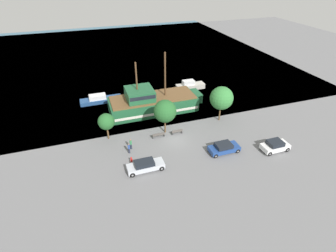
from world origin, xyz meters
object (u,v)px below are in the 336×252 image
object	(u,v)px
pirate_ship	(152,102)
bench_promenade_east	(177,132)
parked_car_curb_mid	(275,146)
pedestrian_walking_near	(131,144)
bench_promenade_west	(158,135)
parked_car_curb_front	(224,148)
moored_boat_outer	(100,99)
pedestrian_walking_far	(129,148)
parked_car_curb_rear	(145,166)
fire_hydrant	(131,159)
moored_boat_dockside	(190,86)

from	to	relation	value
pirate_ship	bench_promenade_east	size ratio (longest dim) A/B	9.80
parked_car_curb_mid	pedestrian_walking_near	size ratio (longest dim) A/B	2.38
bench_promenade_east	bench_promenade_west	bearing A→B (deg)	179.87
parked_car_curb_front	pedestrian_walking_near	distance (m)	13.13
parked_car_curb_mid	bench_promenade_west	bearing A→B (deg)	150.62
moored_boat_outer	parked_car_curb_front	bearing A→B (deg)	-55.19
bench_promenade_west	pedestrian_walking_far	size ratio (longest dim) A/B	1.25
pedestrian_walking_near	parked_car_curb_rear	bearing A→B (deg)	-80.58
bench_promenade_west	bench_promenade_east	bearing A→B (deg)	-0.13
pirate_ship	fire_hydrant	xyz separation A→B (m)	(-6.49, -12.84, -1.24)
parked_car_curb_mid	bench_promenade_west	world-z (taller)	parked_car_curb_mid
parked_car_curb_front	fire_hydrant	size ratio (longest dim) A/B	5.65
bench_promenade_west	pirate_ship	bearing A→B (deg)	80.62
parked_car_curb_front	pedestrian_walking_far	bearing A→B (deg)	162.52
moored_boat_dockside	fire_hydrant	size ratio (longest dim) A/B	7.83
fire_hydrant	bench_promenade_east	xyz separation A→B (m)	(8.09, 4.31, 0.03)
moored_boat_outer	pirate_ship	bearing A→B (deg)	-36.90
parked_car_curb_mid	pedestrian_walking_far	xyz separation A→B (m)	(-19.68, 5.95, 0.01)
moored_boat_dockside	fire_hydrant	distance (m)	25.44
parked_car_curb_mid	bench_promenade_east	size ratio (longest dim) A/B	2.31
bench_promenade_east	pedestrian_walking_near	xyz separation A→B (m)	(-7.55, -1.45, 0.39)
parked_car_curb_mid	fire_hydrant	bearing A→B (deg)	168.69
moored_boat_outer	pedestrian_walking_near	bearing A→B (deg)	-81.19
parked_car_curb_front	bench_promenade_west	bearing A→B (deg)	140.53
moored_boat_dockside	bench_promenade_east	bearing A→B (deg)	-119.22
bench_promenade_west	pedestrian_walking_far	bearing A→B (deg)	-154.97
bench_promenade_east	pedestrian_walking_near	distance (m)	7.70
moored_boat_outer	pedestrian_walking_near	size ratio (longest dim) A/B	4.67
moored_boat_dockside	bench_promenade_west	world-z (taller)	moored_boat_dockside
bench_promenade_east	pedestrian_walking_far	xyz separation A→B (m)	(-7.99, -2.32, 0.34)
parked_car_curb_mid	moored_boat_outer	bearing A→B (deg)	133.22
bench_promenade_east	bench_promenade_west	size ratio (longest dim) A/B	0.87
fire_hydrant	pedestrian_walking_near	distance (m)	2.94
moored_boat_outer	parked_car_curb_rear	size ratio (longest dim) A/B	1.61
parked_car_curb_front	moored_boat_dockside	bearing A→B (deg)	80.02
parked_car_curb_rear	pirate_ship	bearing A→B (deg)	71.17
moored_boat_outer	parked_car_curb_front	distance (m)	25.82
bench_promenade_east	bench_promenade_west	world-z (taller)	same
moored_boat_outer	parked_car_curb_rear	xyz separation A→B (m)	(3.37, -21.36, 0.15)
pedestrian_walking_near	pedestrian_walking_far	world-z (taller)	pedestrian_walking_near
bench_promenade_east	pedestrian_walking_near	bearing A→B (deg)	-169.09
parked_car_curb_mid	bench_promenade_east	bearing A→B (deg)	144.72
pedestrian_walking_far	parked_car_curb_front	bearing A→B (deg)	-17.48
pedestrian_walking_near	fire_hydrant	bearing A→B (deg)	-100.76
parked_car_curb_front	pedestrian_walking_far	xyz separation A→B (m)	(-12.65, 3.98, 0.08)
parked_car_curb_front	parked_car_curb_rear	bearing A→B (deg)	-179.17
fire_hydrant	bench_promenade_east	distance (m)	9.17
parked_car_curb_front	parked_car_curb_rear	world-z (taller)	parked_car_curb_front
pirate_ship	parked_car_curb_mid	size ratio (longest dim) A/B	4.24
parked_car_curb_front	bench_promenade_east	size ratio (longest dim) A/B	2.56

